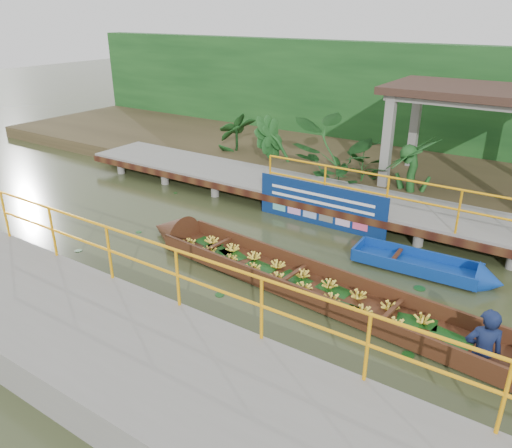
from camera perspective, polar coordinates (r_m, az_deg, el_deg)
The scene contains 10 objects.
ground at distance 11.16m, azimuth -1.12°, elevation -3.76°, with size 80.00×80.00×0.00m, color #2D351A.
land_strip at distance 17.33m, azimuth 13.29°, elevation 6.47°, with size 30.00×8.00×0.45m, color #312A18.
far_dock at distance 13.68m, azimuth 7.18°, elevation 3.50°, with size 16.00×2.06×1.66m.
near_dock at distance 7.78m, azimuth -13.28°, elevation -15.38°, with size 18.00×2.40×1.73m.
pavilion at distance 14.85m, azimuth 23.53°, elevation 12.72°, with size 4.40×3.00×3.00m.
foliage_backdrop at distance 19.25m, azimuth 16.59°, elevation 13.23°, with size 30.00×0.80×4.00m, color #133B16.
vendor_boat at distance 9.44m, azimuth 10.60°, elevation -8.17°, with size 10.42×1.97×2.09m.
moored_blue_boat at distance 10.99m, azimuth 21.42°, elevation -5.23°, with size 3.05×0.93×0.72m.
blue_banner at distance 12.63m, azimuth 7.39°, elevation 2.15°, with size 3.50×0.04×1.09m.
tropical_plants at distance 14.53m, azimuth 16.77°, elevation 6.95°, with size 14.23×1.23×1.54m.
Camera 1 is at (5.70, -8.12, 5.10)m, focal length 35.00 mm.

